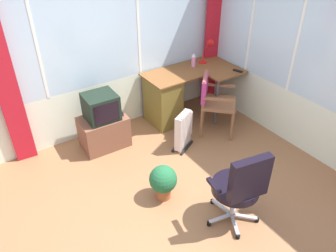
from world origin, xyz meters
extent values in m
cube|color=#8C5F3C|center=(0.00, 0.00, -0.03)|extent=(5.23, 5.01, 0.06)
cube|color=silver|center=(0.00, 2.04, 0.38)|extent=(4.23, 0.06, 0.76)
cube|color=silver|center=(0.00, 2.04, 1.64)|extent=(4.14, 0.06, 1.76)
cube|color=white|center=(-0.70, 2.04, 1.64)|extent=(0.04, 0.07, 1.76)
cube|color=white|center=(0.70, 2.04, 1.64)|extent=(0.04, 0.07, 1.76)
cube|color=silver|center=(2.14, 0.00, 0.38)|extent=(0.06, 4.01, 0.76)
cube|color=silver|center=(2.14, 0.00, 1.64)|extent=(0.06, 3.93, 1.76)
cube|color=white|center=(2.14, 0.40, 1.64)|extent=(0.07, 0.04, 1.76)
cube|color=white|center=(2.14, 1.20, 1.64)|extent=(0.07, 0.04, 1.76)
cube|color=red|center=(-1.16, 1.96, 1.30)|extent=(0.26, 0.09, 2.61)
cube|color=red|center=(2.01, 1.91, 1.30)|extent=(0.26, 0.09, 2.61)
cube|color=brown|center=(1.37, 1.68, 0.76)|extent=(1.44, 0.61, 0.02)
cube|color=brown|center=(1.79, 1.24, 0.76)|extent=(0.61, 0.26, 0.02)
cube|color=brown|center=(0.88, 1.68, 0.37)|extent=(0.40, 0.57, 0.74)
cylinder|color=#4C4C51|center=(1.52, 1.16, 0.38)|extent=(0.04, 0.04, 0.75)
cylinder|color=#4C4C51|center=(0.69, 1.94, 0.38)|extent=(0.04, 0.04, 0.75)
cylinder|color=red|center=(1.73, 1.78, 0.78)|extent=(0.13, 0.13, 0.02)
cylinder|color=red|center=(1.73, 1.78, 0.88)|extent=(0.02, 0.02, 0.18)
cylinder|color=red|center=(1.78, 1.75, 1.06)|extent=(0.03, 0.10, 0.17)
cone|color=red|center=(1.83, 1.71, 1.10)|extent=(0.14, 0.14, 0.12)
cube|color=black|center=(1.95, 1.20, 0.79)|extent=(0.09, 0.16, 0.02)
cylinder|color=pink|center=(1.51, 1.74, 0.86)|extent=(0.06, 0.06, 0.16)
cone|color=white|center=(1.51, 1.74, 0.96)|extent=(0.06, 0.06, 0.06)
cylinder|color=brown|center=(1.43, 0.69, 0.23)|extent=(0.04, 0.04, 0.46)
cylinder|color=brown|center=(1.74, 1.00, 0.23)|extent=(0.04, 0.04, 0.46)
cylinder|color=brown|center=(1.12, 0.99, 0.23)|extent=(0.04, 0.04, 0.46)
cylinder|color=brown|center=(1.42, 1.31, 0.23)|extent=(0.04, 0.04, 0.46)
cube|color=brown|center=(1.43, 1.00, 0.48)|extent=(0.68, 0.68, 0.04)
cube|color=brown|center=(1.27, 1.15, 0.70)|extent=(0.33, 0.34, 0.40)
cube|color=#AB3176|center=(1.27, 1.15, 0.72)|extent=(0.36, 0.37, 0.34)
cube|color=brown|center=(1.27, 0.84, 0.66)|extent=(0.34, 0.33, 0.03)
cube|color=brown|center=(1.58, 1.16, 0.66)|extent=(0.34, 0.33, 0.03)
cube|color=#B7B7BF|center=(0.30, -0.37, 0.04)|extent=(0.28, 0.09, 0.02)
cylinder|color=black|center=(0.17, -0.34, 0.02)|extent=(0.05, 0.05, 0.05)
cube|color=#B7B7BF|center=(0.37, -0.52, 0.04)|extent=(0.17, 0.26, 0.02)
cylinder|color=black|center=(0.31, -0.64, 0.02)|extent=(0.05, 0.05, 0.05)
cube|color=#B7B7BF|center=(0.54, -0.50, 0.04)|extent=(0.22, 0.23, 0.02)
cylinder|color=black|center=(0.63, -0.60, 0.02)|extent=(0.05, 0.05, 0.05)
cube|color=#B7B7BF|center=(0.57, -0.34, 0.04)|extent=(0.27, 0.15, 0.02)
cylinder|color=black|center=(0.69, -0.28, 0.02)|extent=(0.05, 0.05, 0.05)
cube|color=#B7B7BF|center=(0.42, -0.26, 0.04)|extent=(0.07, 0.28, 0.02)
cylinder|color=black|center=(0.40, -0.12, 0.02)|extent=(0.05, 0.05, 0.05)
cylinder|color=#B7B7BF|center=(0.44, -0.40, 0.24)|extent=(0.05, 0.05, 0.35)
cylinder|color=black|center=(0.44, -0.40, 0.45)|extent=(0.50, 0.50, 0.09)
cube|color=black|center=(0.41, -0.58, 0.73)|extent=(0.43, 0.17, 0.47)
cube|color=black|center=(0.71, -0.44, 0.58)|extent=(0.09, 0.23, 0.04)
cube|color=black|center=(0.17, -0.35, 0.58)|extent=(0.09, 0.23, 0.04)
cube|color=brown|center=(-0.15, 1.61, 0.23)|extent=(0.65, 0.46, 0.46)
cube|color=black|center=(-0.15, 1.61, 0.64)|extent=(0.43, 0.41, 0.36)
cube|color=black|center=(-0.15, 1.41, 0.64)|extent=(0.34, 0.02, 0.28)
cube|color=#262628|center=(-0.01, 1.60, 0.50)|extent=(0.27, 0.23, 0.07)
cube|color=silver|center=(0.61, 0.88, 0.29)|extent=(0.06, 0.10, 0.52)
cube|color=silver|center=(0.65, 0.90, 0.29)|extent=(0.06, 0.10, 0.52)
cube|color=silver|center=(0.69, 0.92, 0.29)|extent=(0.06, 0.10, 0.52)
cube|color=silver|center=(0.72, 0.94, 0.29)|extent=(0.06, 0.10, 0.52)
cube|color=silver|center=(0.76, 0.95, 0.29)|extent=(0.06, 0.10, 0.52)
cube|color=silver|center=(0.80, 0.97, 0.29)|extent=(0.06, 0.10, 0.52)
cube|color=silver|center=(0.84, 0.99, 0.29)|extent=(0.06, 0.10, 0.52)
cube|color=silver|center=(0.87, 1.01, 0.29)|extent=(0.06, 0.10, 0.52)
cube|color=black|center=(0.77, 0.88, 0.01)|extent=(0.33, 0.19, 0.03)
cube|color=black|center=(0.71, 1.01, 0.01)|extent=(0.33, 0.19, 0.03)
cube|color=silver|center=(0.91, 1.03, 0.32)|extent=(0.09, 0.10, 0.37)
cylinder|color=#9E532E|center=(-0.01, 0.29, 0.08)|extent=(0.18, 0.18, 0.15)
sphere|color=#1F5E36|center=(-0.01, 0.29, 0.28)|extent=(0.33, 0.33, 0.33)
camera|label=1|loc=(-1.53, -2.08, 2.88)|focal=35.30mm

